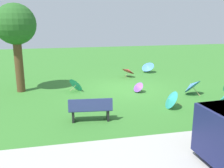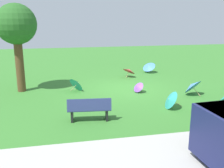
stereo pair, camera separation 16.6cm
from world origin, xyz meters
The scene contains 10 objects.
ground centered at (0.00, 0.00, 0.00)m, with size 40.00×40.00×0.00m, color #387A2D.
road_strip centered at (0.00, 7.67, 0.00)m, with size 40.00×4.09×0.01m, color #B2AFA8.
park_bench centered at (2.45, 4.03, 0.47)m, with size 1.64×0.65×0.90m.
shade_tree centered at (5.40, -0.71, 3.30)m, with size 2.01×2.01×4.41m.
parasol_blue_0 centered at (-2.61, -3.69, 0.46)m, with size 1.15×1.16×0.77m.
parasol_blue_1 centered at (-2.91, 1.71, 0.46)m, with size 1.23×1.19×0.87m.
parasol_purple_0 centered at (-0.43, 0.80, 0.30)m, with size 0.65×0.71×0.55m.
parasol_teal_1 centered at (2.57, -0.10, 0.39)m, with size 0.97×1.02×0.79m.
parasol_teal_2 centered at (-1.03, 3.34, 0.39)m, with size 0.83×0.85×0.77m.
parasol_red_0 centered at (-0.94, -2.69, 0.43)m, with size 1.04×1.06×0.69m.
Camera 1 is at (3.64, 12.97, 3.76)m, focal length 41.71 mm.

